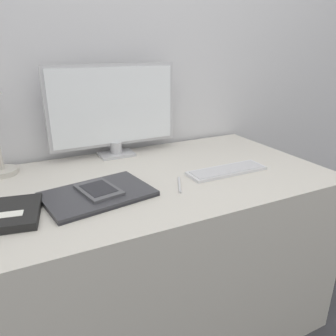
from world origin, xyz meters
TOP-DOWN VIEW (x-y plane):
  - wall_back at (0.00, 0.58)m, footprint 3.60×0.05m
  - desk at (0.00, 0.15)m, footprint 1.34×0.76m
  - monitor at (-0.06, 0.46)m, footprint 0.58×0.11m
  - keyboard at (0.27, 0.06)m, footprint 0.33×0.10m
  - laptop at (-0.25, 0.06)m, footprint 0.38×0.29m
  - ereader at (-0.25, 0.07)m, footprint 0.14×0.19m
  - notebook at (-0.54, 0.04)m, footprint 0.25×0.24m
  - pen at (0.04, 0.02)m, footprint 0.07×0.13m

SIDE VIEW (x-z plane):
  - desk at x=0.00m, z-range 0.00..0.72m
  - pen at x=0.04m, z-range 0.72..0.73m
  - keyboard at x=0.27m, z-range 0.72..0.73m
  - laptop at x=-0.25m, z-range 0.72..0.74m
  - notebook at x=-0.54m, z-range 0.72..0.75m
  - ereader at x=-0.25m, z-range 0.74..0.75m
  - monitor at x=-0.06m, z-range 0.73..1.14m
  - wall_back at x=0.00m, z-range 0.00..2.40m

